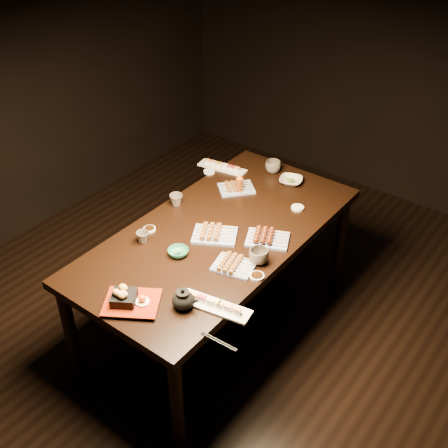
{
  "coord_description": "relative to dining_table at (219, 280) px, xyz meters",
  "views": [
    {
      "loc": [
        1.49,
        -1.73,
        2.65
      ],
      "look_at": [
        -0.12,
        0.39,
        0.77
      ],
      "focal_mm": 45.0,
      "sensor_mm": 36.0,
      "label": 1
    }
  ],
  "objects": [
    {
      "name": "yakitori_plate_left",
      "position": [
        -0.19,
        0.43,
        0.4
      ],
      "size": [
        0.26,
        0.27,
        0.06
      ],
      "primitive_type": null,
      "rotation": [
        0.0,
        0.0,
        0.86
      ],
      "color": "#828EB6",
      "rests_on": "dining_table"
    },
    {
      "name": "sauce_dish_east",
      "position": [
        0.24,
        0.47,
        0.38
      ],
      "size": [
        0.11,
        0.11,
        0.01
      ],
      "primitive_type": "cylinder",
      "rotation": [
        0.0,
        0.0,
        0.58
      ],
      "color": "white",
      "rests_on": "dining_table"
    },
    {
      "name": "sushi_platter_near",
      "position": [
        0.37,
        -0.51,
        0.4
      ],
      "size": [
        0.37,
        0.17,
        0.04
      ],
      "primitive_type": null,
      "rotation": [
        0.0,
        0.0,
        0.19
      ],
      "color": "white",
      "rests_on": "dining_table"
    },
    {
      "name": "sauce_dish_nw",
      "position": [
        -0.46,
        0.49,
        0.38
      ],
      "size": [
        0.1,
        0.1,
        0.01
      ],
      "primitive_type": "cylinder",
      "rotation": [
        0.0,
        0.0,
        0.47
      ],
      "color": "white",
      "rests_on": "dining_table"
    },
    {
      "name": "condiment_bottle",
      "position": [
        -0.15,
        0.41,
        0.44
      ],
      "size": [
        0.05,
        0.05,
        0.14
      ],
      "primitive_type": "cylinder",
      "rotation": [
        0.0,
        0.0,
        -0.02
      ],
      "color": "maroon",
      "rests_on": "dining_table"
    },
    {
      "name": "edamame_bowl_cream",
      "position": [
        0.05,
        0.71,
        0.39
      ],
      "size": [
        0.19,
        0.19,
        0.04
      ],
      "primitive_type": "imported",
      "rotation": [
        0.0,
        0.0,
        0.32
      ],
      "color": "beige",
      "rests_on": "dining_table"
    },
    {
      "name": "teacup_mid_right",
      "position": [
        0.35,
        -0.1,
        0.42
      ],
      "size": [
        0.15,
        0.15,
        0.08
      ],
      "primitive_type": "imported",
      "rotation": [
        0.0,
        0.0,
        0.54
      ],
      "color": "brown",
      "rests_on": "dining_table"
    },
    {
      "name": "sauce_dish_west",
      "position": [
        -0.32,
        -0.24,
        0.38
      ],
      "size": [
        0.08,
        0.08,
        0.01
      ],
      "primitive_type": "cylinder",
      "rotation": [
        0.0,
        0.0,
        0.15
      ],
      "color": "white",
      "rests_on": "dining_table"
    },
    {
      "name": "yakitori_plate_right",
      "position": [
        0.27,
        -0.21,
        0.4
      ],
      "size": [
        0.24,
        0.2,
        0.05
      ],
      "primitive_type": null,
      "rotation": [
        0.0,
        0.0,
        0.24
      ],
      "color": "#828EB6",
      "rests_on": "dining_table"
    },
    {
      "name": "sushi_platter_far",
      "position": [
        -0.43,
        0.59,
        0.4
      ],
      "size": [
        0.35,
        0.15,
        0.04
      ],
      "primitive_type": null,
      "rotation": [
        0.0,
        0.0,
        3.3
      ],
      "color": "white",
      "rests_on": "dining_table"
    },
    {
      "name": "teacup_far_right",
      "position": [
        -0.12,
        0.76,
        0.42
      ],
      "size": [
        0.12,
        0.12,
        0.08
      ],
      "primitive_type": "imported",
      "rotation": [
        0.0,
        0.0,
        -0.16
      ],
      "color": "brown",
      "rests_on": "dining_table"
    },
    {
      "name": "dining_table",
      "position": [
        0.0,
        0.0,
        0.0
      ],
      "size": [
        1.32,
        1.97,
        0.75
      ],
      "primitive_type": "cube",
      "rotation": [
        0.0,
        0.0,
        0.25
      ],
      "color": "black",
      "rests_on": "ground"
    },
    {
      "name": "teapot",
      "position": [
        0.25,
        -0.6,
        0.43
      ],
      "size": [
        0.17,
        0.17,
        0.11
      ],
      "primitive_type": null,
      "rotation": [
        0.0,
        0.0,
        0.37
      ],
      "color": "black",
      "rests_on": "dining_table"
    },
    {
      "name": "chopsticks_se",
      "position": [
        0.52,
        -0.68,
        0.38
      ],
      "size": [
        0.2,
        0.03,
        0.01
      ],
      "primitive_type": null,
      "rotation": [
        0.0,
        0.0,
        0.05
      ],
      "color": "black",
      "rests_on": "dining_table"
    },
    {
      "name": "chopsticks_near",
      "position": [
        -0.02,
        -0.67,
        0.38
      ],
      "size": [
        0.19,
        0.13,
        0.01
      ],
      "primitive_type": null,
      "rotation": [
        0.0,
        0.0,
        0.58
      ],
      "color": "black",
      "rests_on": "dining_table"
    },
    {
      "name": "tsukune_plate",
      "position": [
        0.27,
        0.09,
        0.4
      ],
      "size": [
        0.28,
        0.25,
        0.06
      ],
      "primitive_type": null,
      "rotation": [
        0.0,
        0.0,
        0.44
      ],
      "color": "#828EB6",
      "rests_on": "dining_table"
    },
    {
      "name": "sauce_dish_se",
      "position": [
        0.41,
        -0.2,
        0.38
      ],
      "size": [
        0.1,
        0.1,
        0.01
      ],
      "primitive_type": "cylinder",
      "rotation": [
        0.0,
        0.0,
        0.32
      ],
      "color": "white",
      "rests_on": "dining_table"
    },
    {
      "name": "teacup_near_left",
      "position": [
        -0.27,
        -0.34,
        0.41
      ],
      "size": [
        0.1,
        0.1,
        0.07
      ],
      "primitive_type": "imported",
      "rotation": [
        0.0,
        0.0,
        0.44
      ],
      "color": "brown",
      "rests_on": "dining_table"
    },
    {
      "name": "ground",
      "position": [
        0.12,
        -0.34,
        -0.38
      ],
      "size": [
        5.0,
        5.0,
        0.0
      ],
      "primitive_type": "plane",
      "color": "black",
      "rests_on": "ground"
    },
    {
      "name": "teacup_far_left",
      "position": [
        -0.37,
        0.06,
        0.41
      ],
      "size": [
        0.08,
        0.08,
        0.07
      ],
      "primitive_type": "imported",
      "rotation": [
        0.0,
        0.0,
        -0.0
      ],
      "color": "brown",
      "rests_on": "dining_table"
    },
    {
      "name": "tempura_tray",
      "position": [
        0.04,
        -0.74,
        0.42
      ],
      "size": [
        0.34,
        0.32,
        0.1
      ],
      "primitive_type": null,
      "rotation": [
        0.0,
        0.0,
        0.57
      ],
      "color": "black",
      "rests_on": "dining_table"
    },
    {
      "name": "yakitori_plate_center",
      "position": [
        0.01,
        -0.06,
        0.41
      ],
      "size": [
        0.3,
        0.28,
        0.06
      ],
      "primitive_type": null,
      "rotation": [
        0.0,
        0.0,
        0.52
      ],
      "color": "#828EB6",
      "rests_on": "dining_table"
    },
    {
      "name": "edamame_bowl_green",
      "position": [
        -0.04,
        -0.31,
        0.39
      ],
      "size": [
        0.14,
        0.14,
        0.04
      ],
      "primitive_type": "imported",
      "rotation": [
        0.0,
        0.0,
        0.21
      ],
      "color": "#277952",
      "rests_on": "dining_table"
    }
  ]
}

